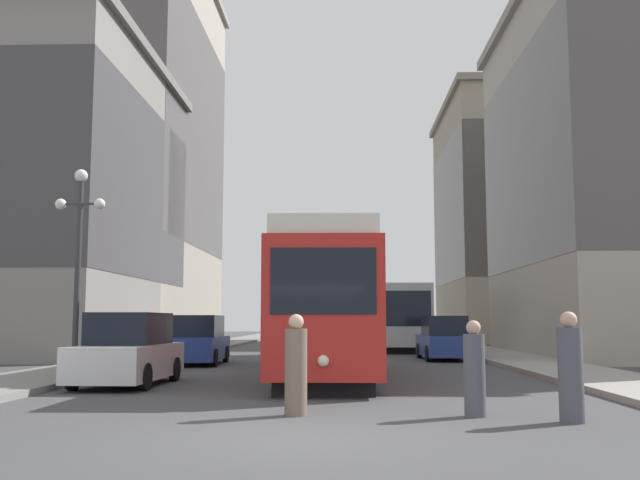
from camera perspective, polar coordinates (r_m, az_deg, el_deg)
ground_plane at (r=10.27m, az=-1.71°, el=-15.47°), size 200.00×200.00×0.00m
sidewalk_left at (r=50.81m, az=-7.53°, el=-8.11°), size 2.91×120.00×0.15m
sidewalk_right at (r=50.63m, az=9.81°, el=-8.08°), size 2.91×120.00×0.15m
streetcar at (r=21.06m, az=0.48°, el=-5.11°), size 2.80×12.42×3.89m
transit_bus at (r=40.64m, az=6.22°, el=-5.92°), size 2.61×11.62×3.45m
parked_car_left_near at (r=27.50m, az=-9.66°, el=-7.95°), size 1.93×4.38×1.82m
parked_car_left_mid at (r=19.01m, az=-14.95°, el=-8.54°), size 1.96×4.41×1.82m
parked_car_right_far at (r=30.57m, az=9.80°, el=-7.78°), size 1.97×4.39×1.82m
pedestrian_crossing_near at (r=12.71m, az=12.15°, el=-10.16°), size 0.36×0.36×1.62m
pedestrian_crossing_far at (r=12.58m, az=-1.92°, el=-10.11°), size 0.39×0.39×1.73m
pedestrian_on_sidewalk at (r=12.37m, az=19.25°, el=-9.75°), size 0.40×0.40×1.77m
lamp_post_left_near at (r=21.04m, az=-18.59°, el=0.08°), size 1.41×0.36×5.69m
building_left_corner at (r=50.95m, az=-15.41°, el=7.33°), size 11.20×19.62×26.27m
building_left_midblock at (r=38.30m, az=-20.91°, el=3.14°), size 10.86×16.92×15.02m
building_right_midblock at (r=59.90m, az=16.66°, el=1.66°), size 14.51×16.46×18.99m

